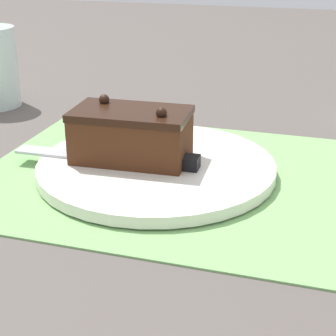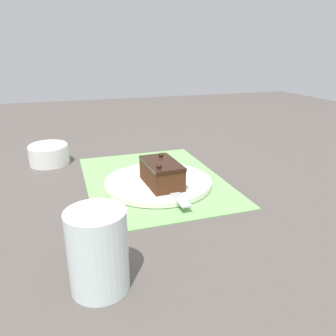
% 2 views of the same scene
% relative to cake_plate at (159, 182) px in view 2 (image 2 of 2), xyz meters
% --- Properties ---
extents(ground_plane, '(3.00, 3.00, 0.00)m').
position_rel_cake_plate_xyz_m(ground_plane, '(-0.04, -0.00, -0.01)').
color(ground_plane, '#544C47').
extents(placemat_woven, '(0.46, 0.34, 0.00)m').
position_rel_cake_plate_xyz_m(placemat_woven, '(-0.04, -0.00, -0.01)').
color(placemat_woven, '#7AB266').
rests_on(placemat_woven, ground_plane).
extents(cake_plate, '(0.26, 0.26, 0.01)m').
position_rel_cake_plate_xyz_m(cake_plate, '(0.00, 0.00, 0.00)').
color(cake_plate, white).
rests_on(cake_plate, placemat_woven).
extents(chocolate_cake, '(0.13, 0.08, 0.07)m').
position_rel_cake_plate_xyz_m(chocolate_cake, '(0.03, -0.01, 0.03)').
color(chocolate_cake, '#472614').
rests_on(chocolate_cake, cake_plate).
extents(serving_knife, '(0.21, 0.03, 0.01)m').
position_rel_cake_plate_xyz_m(serving_knife, '(0.02, 0.01, 0.01)').
color(serving_knife, black).
rests_on(serving_knife, cake_plate).
extents(drinking_glass, '(0.08, 0.08, 0.12)m').
position_rel_cake_plate_xyz_m(drinking_glass, '(0.32, -0.18, 0.05)').
color(drinking_glass, silver).
rests_on(drinking_glass, ground_plane).
extents(small_bowl, '(0.11, 0.11, 0.06)m').
position_rel_cake_plate_xyz_m(small_bowl, '(-0.26, -0.26, 0.02)').
color(small_bowl, white).
rests_on(small_bowl, ground_plane).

